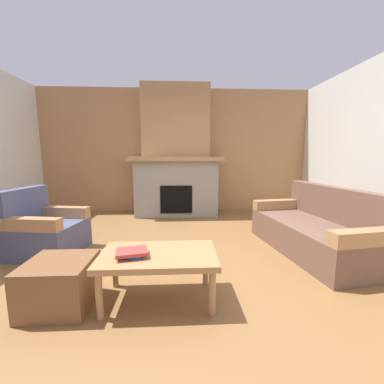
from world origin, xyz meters
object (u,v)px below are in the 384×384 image
armchair (45,231)px  ottoman (60,284)px  coffee_table (158,259)px  couch (316,231)px  fireplace (176,160)px

armchair → ottoman: size_ratio=1.67×
armchair → ottoman: bearing=-58.2°
coffee_table → ottoman: bearing=-176.3°
couch → armchair: same height
armchair → coffee_table: 1.93m
couch → coffee_table: size_ratio=1.90×
fireplace → couch: 3.04m
fireplace → armchair: size_ratio=3.10×
coffee_table → fireplace: bearing=87.8°
fireplace → couch: (1.85, -2.24, -0.88)m
coffee_table → ottoman: 0.84m
couch → armchair: size_ratio=2.18×
fireplace → coffee_table: bearing=-92.2°
armchair → ottoman: (0.74, -1.19, -0.09)m
armchair → coffee_table: armchair is taller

